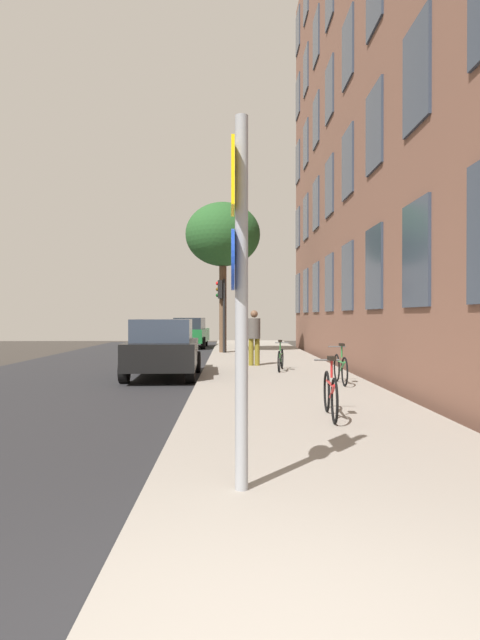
{
  "coord_description": "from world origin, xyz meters",
  "views": [
    {
      "loc": [
        -0.19,
        -2.42,
        1.71
      ],
      "look_at": [
        0.04,
        10.48,
        1.62
      ],
      "focal_mm": 30.99,
      "sensor_mm": 36.0,
      "label": 1
    }
  ],
  "objects_px": {
    "sign_post": "(239,278)",
    "tree_near": "(223,235)",
    "car_0": "(163,348)",
    "traffic_light": "(222,302)",
    "bicycle_0": "(330,393)",
    "bicycle_2": "(281,359)",
    "bicycle_1": "(341,368)",
    "pedestrian_0": "(254,334)",
    "car_1": "(190,332)"
  },
  "relations": [
    {
      "from": "bicycle_2",
      "to": "bicycle_1",
      "type": "bearing_deg",
      "value": -70.47
    },
    {
      "from": "tree_near",
      "to": "bicycle_2",
      "type": "relative_size",
      "value": 4.14
    },
    {
      "from": "bicycle_2",
      "to": "car_0",
      "type": "distance_m",
      "value": 3.44
    },
    {
      "from": "tree_near",
      "to": "bicycle_0",
      "type": "distance_m",
      "value": 16.59
    },
    {
      "from": "pedestrian_0",
      "to": "car_0",
      "type": "bearing_deg",
      "value": -136.4
    },
    {
      "from": "traffic_light",
      "to": "car_0",
      "type": "height_order",
      "value": "traffic_light"
    },
    {
      "from": "traffic_light",
      "to": "car_1",
      "type": "bearing_deg",
      "value": 107.5
    },
    {
      "from": "traffic_light",
      "to": "bicycle_0",
      "type": "distance_m",
      "value": 15.74
    },
    {
      "from": "sign_post",
      "to": "pedestrian_0",
      "type": "bearing_deg",
      "value": 86.88
    },
    {
      "from": "bicycle_2",
      "to": "traffic_light",
      "type": "bearing_deg",
      "value": 102.94
    },
    {
      "from": "car_1",
      "to": "bicycle_0",
      "type": "bearing_deg",
      "value": -80.01
    },
    {
      "from": "bicycle_2",
      "to": "pedestrian_0",
      "type": "relative_size",
      "value": 0.9
    },
    {
      "from": "bicycle_1",
      "to": "traffic_light",
      "type": "bearing_deg",
      "value": 104.85
    },
    {
      "from": "sign_post",
      "to": "car_0",
      "type": "bearing_deg",
      "value": 100.66
    },
    {
      "from": "sign_post",
      "to": "bicycle_0",
      "type": "xyz_separation_m",
      "value": [
        1.49,
        3.57,
        -1.56
      ]
    },
    {
      "from": "car_0",
      "to": "car_1",
      "type": "relative_size",
      "value": 0.94
    },
    {
      "from": "bicycle_2",
      "to": "pedestrian_0",
      "type": "bearing_deg",
      "value": 112.37
    },
    {
      "from": "car_0",
      "to": "bicycle_0",
      "type": "bearing_deg",
      "value": -62.9
    },
    {
      "from": "bicycle_0",
      "to": "bicycle_1",
      "type": "bearing_deg",
      "value": 76.6
    },
    {
      "from": "tree_near",
      "to": "sign_post",
      "type": "bearing_deg",
      "value": -88.81
    },
    {
      "from": "sign_post",
      "to": "tree_near",
      "type": "relative_size",
      "value": 0.52
    },
    {
      "from": "bicycle_0",
      "to": "car_1",
      "type": "distance_m",
      "value": 21.53
    },
    {
      "from": "bicycle_0",
      "to": "car_0",
      "type": "distance_m",
      "value": 7.52
    },
    {
      "from": "bicycle_1",
      "to": "pedestrian_0",
      "type": "bearing_deg",
      "value": 110.54
    },
    {
      "from": "bicycle_2",
      "to": "car_1",
      "type": "height_order",
      "value": "car_1"
    },
    {
      "from": "bicycle_1",
      "to": "car_1",
      "type": "height_order",
      "value": "car_1"
    },
    {
      "from": "traffic_light",
      "to": "car_1",
      "type": "height_order",
      "value": "traffic_light"
    },
    {
      "from": "traffic_light",
      "to": "bicycle_1",
      "type": "xyz_separation_m",
      "value": [
        2.97,
        -11.2,
        -1.84
      ]
    },
    {
      "from": "sign_post",
      "to": "car_0",
      "type": "xyz_separation_m",
      "value": [
        -1.93,
        10.25,
        -1.22
      ]
    },
    {
      "from": "pedestrian_0",
      "to": "traffic_light",
      "type": "bearing_deg",
      "value": 100.25
    },
    {
      "from": "car_1",
      "to": "bicycle_1",
      "type": "bearing_deg",
      "value": -74.25
    },
    {
      "from": "bicycle_1",
      "to": "pedestrian_0",
      "type": "height_order",
      "value": "pedestrian_0"
    },
    {
      "from": "car_1",
      "to": "car_0",
      "type": "bearing_deg",
      "value": -88.77
    },
    {
      "from": "sign_post",
      "to": "tree_near",
      "type": "distance_m",
      "value": 19.61
    },
    {
      "from": "traffic_light",
      "to": "bicycle_2",
      "type": "xyz_separation_m",
      "value": [
        1.84,
        -8.03,
        -1.86
      ]
    },
    {
      "from": "traffic_light",
      "to": "pedestrian_0",
      "type": "xyz_separation_m",
      "value": [
        1.14,
        -6.32,
        -1.2
      ]
    },
    {
      "from": "bicycle_2",
      "to": "car_0",
      "type": "relative_size",
      "value": 0.38
    },
    {
      "from": "bicycle_1",
      "to": "bicycle_2",
      "type": "distance_m",
      "value": 3.37
    },
    {
      "from": "traffic_light",
      "to": "bicycle_0",
      "type": "xyz_separation_m",
      "value": [
        1.94,
        -15.51,
        -1.83
      ]
    },
    {
      "from": "sign_post",
      "to": "traffic_light",
      "type": "height_order",
      "value": "sign_post"
    },
    {
      "from": "bicycle_0",
      "to": "bicycle_2",
      "type": "bearing_deg",
      "value": 90.74
    },
    {
      "from": "sign_post",
      "to": "tree_near",
      "type": "xyz_separation_m",
      "value": [
        -0.4,
        19.34,
        3.22
      ]
    },
    {
      "from": "traffic_light",
      "to": "tree_near",
      "type": "bearing_deg",
      "value": 80.09
    },
    {
      "from": "tree_near",
      "to": "pedestrian_0",
      "type": "height_order",
      "value": "tree_near"
    },
    {
      "from": "bicycle_1",
      "to": "car_1",
      "type": "bearing_deg",
      "value": 105.75
    },
    {
      "from": "traffic_light",
      "to": "bicycle_2",
      "type": "bearing_deg",
      "value": -77.06
    },
    {
      "from": "bicycle_2",
      "to": "sign_post",
      "type": "bearing_deg",
      "value": -97.2
    },
    {
      "from": "sign_post",
      "to": "car_0",
      "type": "height_order",
      "value": "sign_post"
    },
    {
      "from": "bicycle_0",
      "to": "bicycle_1",
      "type": "relative_size",
      "value": 1.04
    },
    {
      "from": "bicycle_0",
      "to": "car_1",
      "type": "relative_size",
      "value": 0.38
    }
  ]
}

